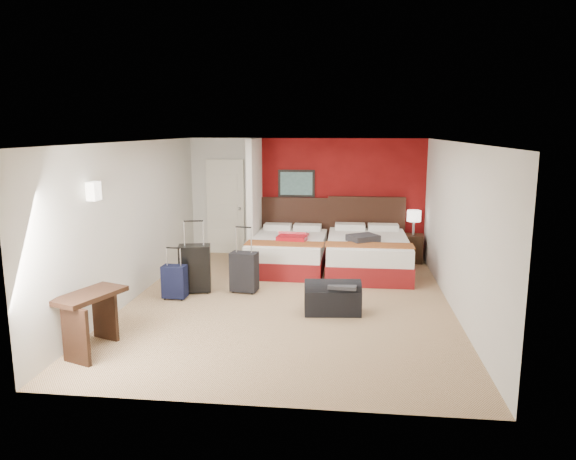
# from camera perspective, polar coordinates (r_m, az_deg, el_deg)

# --- Properties ---
(ground) EXTENTS (6.50, 6.50, 0.00)m
(ground) POSITION_cam_1_polar(r_m,az_deg,el_deg) (8.49, 0.13, -7.67)
(ground) COLOR tan
(ground) RESTS_ON ground
(room_walls) EXTENTS (5.02, 6.52, 2.50)m
(room_walls) POSITION_cam_1_polar(r_m,az_deg,el_deg) (9.81, -7.13, 2.31)
(room_walls) COLOR silver
(room_walls) RESTS_ON ground
(red_accent_panel) EXTENTS (3.50, 0.04, 2.50)m
(red_accent_panel) POSITION_cam_1_polar(r_m,az_deg,el_deg) (11.33, 5.72, 3.44)
(red_accent_panel) COLOR maroon
(red_accent_panel) RESTS_ON ground
(partition_wall) EXTENTS (0.12, 1.20, 2.50)m
(partition_wall) POSITION_cam_1_polar(r_m,az_deg,el_deg) (10.88, -3.59, 3.17)
(partition_wall) COLOR silver
(partition_wall) RESTS_ON ground
(entry_door) EXTENTS (0.82, 0.06, 2.05)m
(entry_door) POSITION_cam_1_polar(r_m,az_deg,el_deg) (11.63, -6.72, 2.50)
(entry_door) COLOR silver
(entry_door) RESTS_ON ground
(bed_left) EXTENTS (1.46, 2.06, 0.61)m
(bed_left) POSITION_cam_1_polar(r_m,az_deg,el_deg) (10.42, 0.04, -2.44)
(bed_left) COLOR silver
(bed_left) RESTS_ON ground
(bed_right) EXTENTS (1.53, 2.19, 0.65)m
(bed_right) POSITION_cam_1_polar(r_m,az_deg,el_deg) (10.23, 8.52, -2.67)
(bed_right) COLOR silver
(bed_right) RESTS_ON ground
(red_suitcase_open) EXTENTS (0.62, 0.81, 0.09)m
(red_suitcase_open) POSITION_cam_1_polar(r_m,az_deg,el_deg) (10.24, 0.53, -0.68)
(red_suitcase_open) COLOR red
(red_suitcase_open) RESTS_ON bed_left
(jacket_bundle) EXTENTS (0.65, 0.62, 0.12)m
(jacket_bundle) POSITION_cam_1_polar(r_m,az_deg,el_deg) (9.85, 8.06, -0.87)
(jacket_bundle) COLOR #333237
(jacket_bundle) RESTS_ON bed_right
(nightstand) EXTENTS (0.44, 0.44, 0.57)m
(nightstand) POSITION_cam_1_polar(r_m,az_deg,el_deg) (11.18, 13.22, -1.92)
(nightstand) COLOR black
(nightstand) RESTS_ON ground
(table_lamp) EXTENTS (0.37, 0.37, 0.50)m
(table_lamp) POSITION_cam_1_polar(r_m,az_deg,el_deg) (11.07, 13.33, 0.78)
(table_lamp) COLOR silver
(table_lamp) RESTS_ON nightstand
(suitcase_black) EXTENTS (0.57, 0.43, 0.77)m
(suitcase_black) POSITION_cam_1_polar(r_m,az_deg,el_deg) (8.99, -9.94, -4.21)
(suitcase_black) COLOR black
(suitcase_black) RESTS_ON ground
(suitcase_charcoal) EXTENTS (0.47, 0.33, 0.65)m
(suitcase_charcoal) POSITION_cam_1_polar(r_m,az_deg,el_deg) (8.91, -4.72, -4.64)
(suitcase_charcoal) COLOR black
(suitcase_charcoal) RESTS_ON ground
(suitcase_navy) EXTENTS (0.39, 0.25, 0.52)m
(suitcase_navy) POSITION_cam_1_polar(r_m,az_deg,el_deg) (8.74, -12.06, -5.60)
(suitcase_navy) COLOR black
(suitcase_navy) RESTS_ON ground
(duffel_bag) EXTENTS (0.86, 0.52, 0.42)m
(duffel_bag) POSITION_cam_1_polar(r_m,az_deg,el_deg) (7.95, 4.79, -7.42)
(duffel_bag) COLOR black
(duffel_bag) RESTS_ON ground
(jacket_draped) EXTENTS (0.44, 0.38, 0.05)m
(jacket_draped) POSITION_cam_1_polar(r_m,az_deg,el_deg) (7.83, 5.91, -5.92)
(jacket_draped) COLOR #343438
(jacket_draped) RESTS_ON duffel_bag
(desk) EXTENTS (0.72, 0.99, 0.74)m
(desk) POSITION_cam_1_polar(r_m,az_deg,el_deg) (7.01, -20.38, -9.23)
(desk) COLOR black
(desk) RESTS_ON ground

